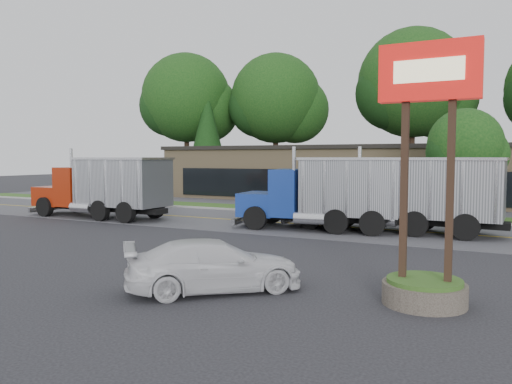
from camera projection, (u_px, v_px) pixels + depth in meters
ground at (139, 249)px, 18.46m from camera, size 140.00×140.00×0.00m
road at (251, 221)px, 26.47m from camera, size 60.00×8.00×0.02m
center_line at (251, 221)px, 26.47m from camera, size 60.00×0.12×0.01m
curb at (282, 213)px, 30.21m from camera, size 60.00×0.30×0.12m
grass_verge at (294, 210)px, 31.81m from camera, size 60.00×3.40×0.03m
far_parking at (320, 204)px, 36.26m from camera, size 60.00×7.00×0.02m
strip_mall at (369, 174)px, 40.56m from camera, size 32.00×12.00×4.00m
bilo_sign at (426, 217)px, 11.36m from camera, size 2.20×1.90×5.95m
tree_far_a at (188, 102)px, 55.33m from camera, size 10.41×9.80×14.85m
tree_far_b at (278, 103)px, 52.63m from camera, size 10.01×9.42×14.28m
tree_far_c at (415, 88)px, 46.27m from camera, size 10.75×10.11×15.33m
evergreen_left at (207, 134)px, 51.97m from camera, size 4.64×4.64×10.55m
tree_verge at (466, 149)px, 27.05m from camera, size 4.23×3.98×6.04m
dump_truck_red at (107, 186)px, 27.58m from camera, size 8.72×2.84×3.36m
dump_truck_blue at (329, 192)px, 23.05m from camera, size 7.77×3.40×3.36m
dump_truck_maroon at (404, 192)px, 22.36m from camera, size 9.71×2.94×3.36m
rally_car at (214, 265)px, 12.67m from camera, size 4.53×4.37×1.30m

